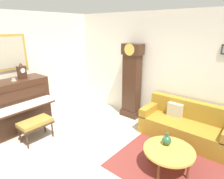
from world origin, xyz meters
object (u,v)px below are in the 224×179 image
couch (185,125)px  green_jug (167,140)px  piano_bench (35,123)px  mantel_clock (22,71)px  teacup (14,80)px  coffee_table (169,151)px  grandfather_clock (132,83)px  piano (17,105)px

couch → green_jug: 1.10m
piano_bench → mantel_clock: (-0.75, 0.22, 1.02)m
mantel_clock → teacup: (0.05, -0.23, -0.15)m
teacup → green_jug: teacup is taller
coffee_table → grandfather_clock: bearing=141.4°
teacup → piano: bearing=172.9°
couch → green_jug: bearing=-87.9°
mantel_clock → piano: bearing=-90.7°
piano_bench → piano: bearing=-179.7°
piano → green_jug: (3.31, 1.10, -0.14)m
coffee_table → mantel_clock: size_ratio=2.32×
grandfather_clock → teacup: size_ratio=17.50×
teacup → green_jug: 3.53m
green_jug → teacup: bearing=-161.3°
piano_bench → couch: (2.52, 2.18, -0.09)m
teacup → grandfather_clock: bearing=55.6°
mantel_clock → green_jug: size_ratio=1.58×
piano_bench → couch: bearing=41.0°
couch → green_jug: couch is taller
couch → mantel_clock: (-3.27, -1.96, 1.11)m
coffee_table → green_jug: green_jug is taller
piano → coffee_table: 3.56m
teacup → couch: bearing=34.3°
piano → grandfather_clock: bearing=54.7°
piano → green_jug: bearing=18.4°
grandfather_clock → mantel_clock: size_ratio=5.34×
piano → teacup: size_ratio=12.41×
coffee_table → teacup: bearing=-163.5°
piano → teacup: 0.65m
grandfather_clock → couch: bearing=-6.7°
grandfather_clock → piano: bearing=-125.3°
grandfather_clock → coffee_table: bearing=-38.6°
piano → grandfather_clock: grandfather_clock is taller
grandfather_clock → coffee_table: size_ratio=2.31×
green_jug → coffee_table: bearing=-47.6°
piano → green_jug: size_ratio=6.00×
teacup → mantel_clock: bearing=101.9°
green_jug → couch: bearing=92.1°
piano → couch: (3.27, 2.19, -0.32)m
grandfather_clock → mantel_clock: (-1.68, -2.15, 0.46)m
piano_bench → grandfather_clock: bearing=68.7°
grandfather_clock → green_jug: grandfather_clock is taller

